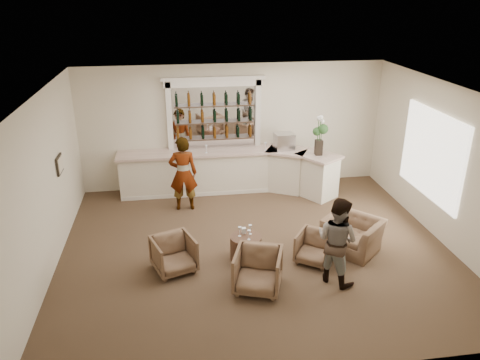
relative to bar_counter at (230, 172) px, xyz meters
name	(u,v)px	position (x,y,z in m)	size (l,w,h in m)	color
ground	(256,248)	(0.16, -3.00, -0.57)	(8.00, 8.00, 0.00)	#503928
room_shell	(259,131)	(0.33, -2.29, 1.77)	(8.04, 7.02, 3.32)	beige
bar_counter	(230,172)	(0.00, 0.00, 0.00)	(5.72, 1.80, 1.14)	#EEE6CF
back_bar_alcove	(214,114)	(-0.34, 0.41, 1.46)	(2.64, 0.25, 3.00)	white
cocktail_table	(246,247)	(-0.10, -3.36, -0.32)	(0.63, 0.63, 0.50)	#4B3020
sommelier	(183,174)	(-1.23, -0.86, 0.35)	(0.67, 0.44, 1.85)	gray
guest	(337,241)	(1.41, -4.34, 0.26)	(0.81, 0.63, 1.67)	gray
armchair_left	(174,254)	(-1.53, -3.57, -0.22)	(0.75, 0.77, 0.70)	brown
armchair_center	(258,270)	(-0.05, -4.40, -0.19)	(0.82, 0.84, 0.77)	brown
armchair_right	(315,247)	(1.23, -3.67, -0.26)	(0.67, 0.69, 0.63)	brown
armchair_far	(352,235)	(2.13, -3.34, -0.22)	(1.08, 0.94, 0.70)	brown
espresso_machine	(284,141)	(1.44, -0.04, 0.78)	(0.49, 0.41, 0.43)	#BABABF
flower_vase	(320,133)	(2.19, -0.60, 1.15)	(0.27, 0.27, 1.03)	black
wine_glass_bar_left	(206,149)	(-0.60, -0.04, 0.67)	(0.07, 0.07, 0.21)	white
wine_glass_bar_right	(265,146)	(0.94, -0.05, 0.67)	(0.07, 0.07, 0.21)	white
wine_glass_tbl_a	(240,232)	(-0.22, -3.33, 0.03)	(0.07, 0.07, 0.21)	white
wine_glass_tbl_b	(250,230)	(0.00, -3.28, 0.03)	(0.07, 0.07, 0.21)	white
wine_glass_tbl_c	(249,235)	(-0.06, -3.49, 0.03)	(0.07, 0.07, 0.21)	white
napkin_holder	(244,231)	(-0.12, -3.22, -0.01)	(0.08, 0.08, 0.12)	silver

